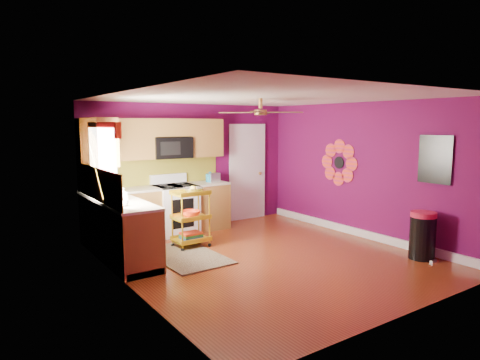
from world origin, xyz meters
TOP-DOWN VIEW (x-y plane):
  - ground at (0.00, 0.00)m, footprint 5.00×5.00m
  - room_envelope at (0.03, 0.00)m, footprint 4.54×5.04m
  - lower_cabinets at (-1.35, 1.82)m, footprint 2.81×2.31m
  - electric_range at (-0.55, 2.17)m, footprint 0.76×0.66m
  - upper_cabinetry at (-1.24, 2.17)m, footprint 2.80×2.30m
  - left_window at (-2.22, 1.05)m, footprint 0.08×1.35m
  - panel_door at (1.35, 2.47)m, footprint 0.95×0.11m
  - right_wall_art at (2.23, -0.34)m, footprint 0.04×2.74m
  - ceiling_fan at (0.00, 0.20)m, footprint 1.01×1.01m
  - shag_rug at (-1.05, 0.76)m, footprint 0.98×1.57m
  - rolling_cart at (-0.72, 1.20)m, footprint 0.60×0.44m
  - trash_can at (1.95, -1.43)m, footprint 0.42×0.44m
  - teal_kettle at (0.26, 2.22)m, footprint 0.18×0.18m
  - toaster at (0.33, 2.18)m, footprint 0.22×0.15m
  - soap_bottle_a at (-1.90, 1.14)m, footprint 0.09×0.09m
  - soap_bottle_b at (-1.96, 1.50)m, footprint 0.13×0.13m
  - counter_dish at (-2.00, 1.95)m, footprint 0.25×0.25m
  - counter_cup at (-2.05, 0.68)m, footprint 0.12×0.12m

SIDE VIEW (x-z plane):
  - ground at x=0.00m, z-range 0.00..0.00m
  - shag_rug at x=-1.05m, z-range 0.00..0.02m
  - trash_can at x=1.95m, z-range 0.00..0.75m
  - lower_cabinets at x=-1.35m, z-range -0.04..0.90m
  - electric_range at x=-0.55m, z-range -0.08..1.05m
  - rolling_cart at x=-0.72m, z-range 0.01..1.08m
  - counter_dish at x=-2.00m, z-range 0.94..1.00m
  - counter_cup at x=-2.05m, z-range 0.94..1.03m
  - soap_bottle_b at x=-1.96m, z-range 0.94..1.10m
  - teal_kettle at x=0.26m, z-range 0.92..1.13m
  - panel_door at x=1.35m, z-range -0.05..2.10m
  - toaster at x=0.33m, z-range 0.94..1.12m
  - soap_bottle_a at x=-1.90m, z-range 0.94..1.14m
  - right_wall_art at x=2.23m, z-range 0.92..1.96m
  - room_envelope at x=0.03m, z-range 0.37..2.89m
  - left_window at x=-2.22m, z-range 1.20..2.28m
  - upper_cabinetry at x=-1.24m, z-range 1.17..2.43m
  - ceiling_fan at x=0.00m, z-range 2.16..2.42m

